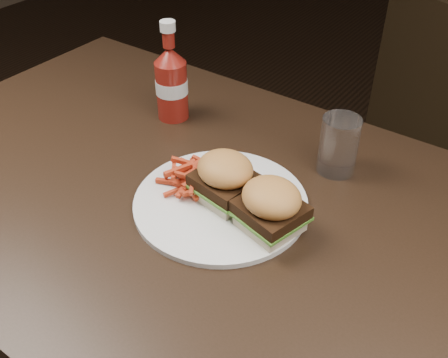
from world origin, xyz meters
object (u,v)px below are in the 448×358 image
Objects in this scene: dining_table at (175,192)px; plate at (221,202)px; tumbler at (339,145)px; ketchup_bottle at (172,92)px.

plate is at bearing 0.75° from dining_table.
tumbler reaches higher than plate.
plate is at bearing -118.88° from tumbler.
tumbler is at bearing 4.44° from ketchup_bottle.
plate reaches higher than dining_table.
dining_table is at bearing -49.81° from ketchup_bottle.
ketchup_bottle is (-0.15, 0.18, 0.08)m from dining_table.
dining_table is 3.98× the size of plate.
tumbler is (0.22, 0.21, 0.08)m from dining_table.
ketchup_bottle is at bearing -175.56° from tumbler.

